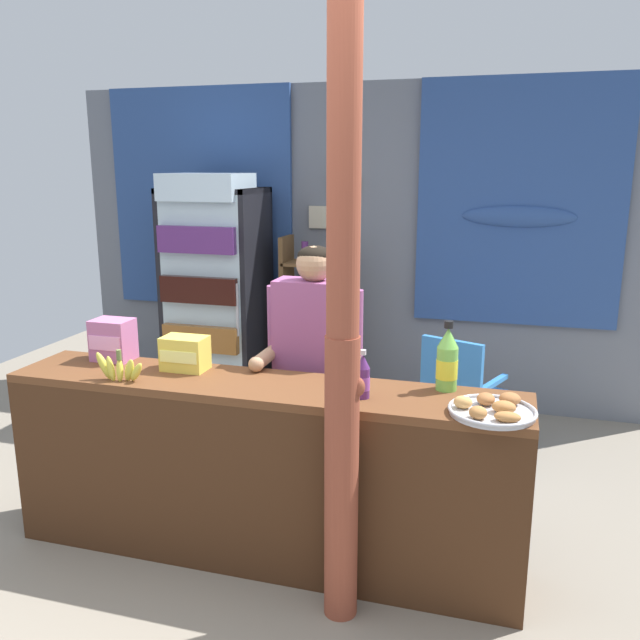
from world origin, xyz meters
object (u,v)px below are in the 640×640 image
soda_bottle_lime_soda (447,361)px  stall_counter (254,462)px  shopkeeper (314,352)px  banana_bunch (119,369)px  soda_bottle_grape_soda (363,378)px  snack_box_wafer (113,340)px  timber_post (343,349)px  pastry_tray (492,409)px  drink_fridge (215,283)px  bottle_shelf_rack (313,321)px  snack_box_instant_noodle (185,353)px  plastic_lawn_chair (459,390)px

soda_bottle_lime_soda → stall_counter: bearing=-163.6°
shopkeeper → banana_bunch: bearing=-144.1°
soda_bottle_grape_soda → snack_box_wafer: soda_bottle_grape_soda is taller
timber_post → stall_counter: bearing=154.7°
snack_box_wafer → pastry_tray: (1.98, -0.26, -0.09)m
pastry_tray → snack_box_wafer: bearing=172.6°
drink_fridge → snack_box_wafer: drink_fridge is taller
soda_bottle_lime_soda → soda_bottle_grape_soda: (-0.35, -0.22, -0.04)m
banana_bunch → soda_bottle_lime_soda: bearing=11.5°
banana_bunch → shopkeeper: bearing=35.9°
bottle_shelf_rack → shopkeeper: (0.51, -1.65, 0.24)m
snack_box_wafer → bottle_shelf_rack: bearing=74.7°
bottle_shelf_rack → soda_bottle_grape_soda: size_ratio=6.22×
soda_bottle_lime_soda → bottle_shelf_rack: bearing=122.6°
bottle_shelf_rack → soda_bottle_grape_soda: 2.33m
bottle_shelf_rack → stall_counter: bearing=-80.5°
bottle_shelf_rack → banana_bunch: 2.27m
bottle_shelf_rack → snack_box_instant_noodle: (-0.08, -1.99, 0.28)m
timber_post → snack_box_instant_noodle: timber_post is taller
drink_fridge → plastic_lawn_chair: 2.10m
snack_box_instant_noodle → banana_bunch: size_ratio=0.82×
snack_box_instant_noodle → soda_bottle_lime_soda: bearing=2.7°
timber_post → banana_bunch: (-1.16, 0.18, -0.24)m
drink_fridge → pastry_tray: size_ratio=5.09×
soda_bottle_grape_soda → banana_bunch: bearing=-175.5°
soda_bottle_grape_soda → soda_bottle_lime_soda: bearing=31.9°
stall_counter → banana_bunch: 0.79m
snack_box_instant_noodle → pastry_tray: bearing=-7.6°
stall_counter → soda_bottle_grape_soda: soda_bottle_grape_soda is taller
plastic_lawn_chair → soda_bottle_grape_soda: size_ratio=3.86×
snack_box_instant_noodle → stall_counter: bearing=-23.4°
banana_bunch → plastic_lawn_chair: bearing=45.4°
drink_fridge → soda_bottle_lime_soda: (1.98, -1.73, 0.03)m
stall_counter → plastic_lawn_chair: (0.85, 1.48, -0.05)m
timber_post → soda_bottle_grape_soda: size_ratio=11.32×
stall_counter → pastry_tray: (1.08, -0.01, 0.39)m
drink_fridge → pastry_tray: bearing=-42.2°
drink_fridge → snack_box_wafer: 1.75m
stall_counter → bottle_shelf_rack: bottle_shelf_rack is taller
plastic_lawn_chair → soda_bottle_grape_soda: bearing=-102.9°
stall_counter → drink_fridge: drink_fridge is taller
soda_bottle_grape_soda → banana_bunch: size_ratio=0.82×
pastry_tray → bottle_shelf_rack: bearing=123.5°
stall_counter → soda_bottle_lime_soda: (0.86, 0.25, 0.50)m
soda_bottle_grape_soda → snack_box_wafer: bearing=171.6°
plastic_lawn_chair → pastry_tray: size_ratio=2.34×
drink_fridge → plastic_lawn_chair: drink_fridge is taller
shopkeeper → soda_bottle_lime_soda: 0.78m
pastry_tray → soda_bottle_lime_soda: bearing=129.3°
bottle_shelf_rack → pastry_tray: size_ratio=3.77×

